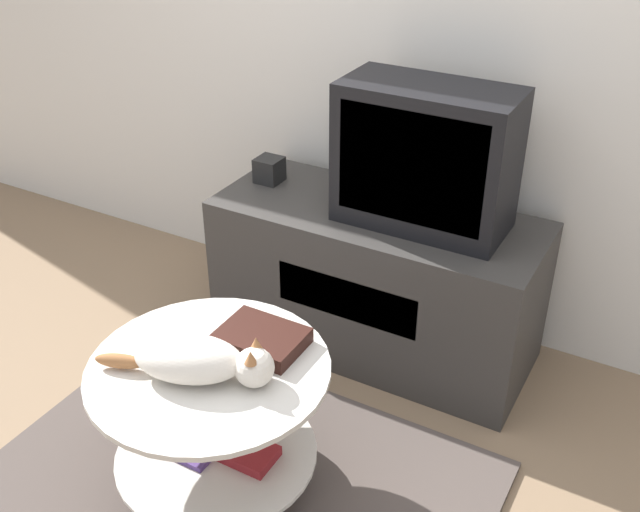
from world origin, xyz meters
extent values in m
plane|color=#7F664C|center=(0.00, 0.00, 0.00)|extent=(12.00, 12.00, 0.00)
cube|color=#4C423D|center=(0.00, 0.00, 0.01)|extent=(1.56, 1.08, 0.02)
cube|color=#33302D|center=(0.05, 0.92, 0.30)|extent=(1.24, 0.51, 0.60)
cube|color=black|center=(0.05, 0.67, 0.36)|extent=(0.56, 0.01, 0.17)
cube|color=black|center=(0.22, 0.93, 0.85)|extent=(0.60, 0.30, 0.51)
cube|color=black|center=(0.22, 0.78, 0.86)|extent=(0.52, 0.01, 0.40)
cube|color=black|center=(-0.45, 0.95, 0.65)|extent=(0.10, 0.10, 0.10)
cylinder|color=#B2B2B7|center=(-0.04, -0.02, 0.03)|extent=(0.30, 0.30, 0.01)
cylinder|color=#B7B7BC|center=(-0.04, -0.02, 0.25)|extent=(0.04, 0.04, 0.46)
cylinder|color=beige|center=(-0.04, -0.02, 0.16)|extent=(0.63, 0.63, 0.01)
cylinder|color=beige|center=(-0.04, -0.02, 0.49)|extent=(0.71, 0.71, 0.02)
cube|color=maroon|center=(0.04, 0.01, 0.18)|extent=(0.20, 0.12, 0.03)
cube|color=#51387A|center=(-0.11, -0.05, 0.17)|extent=(0.17, 0.14, 0.02)
cube|color=black|center=(0.04, 0.14, 0.52)|extent=(0.25, 0.19, 0.05)
ellipsoid|color=silver|center=(-0.06, -0.08, 0.56)|extent=(0.35, 0.27, 0.13)
sphere|color=silver|center=(0.12, -0.02, 0.56)|extent=(0.11, 0.11, 0.11)
cone|color=#996038|center=(0.11, 0.01, 0.62)|extent=(0.04, 0.04, 0.04)
cone|color=#996038|center=(0.13, -0.05, 0.62)|extent=(0.04, 0.04, 0.04)
ellipsoid|color=#996038|center=(-0.25, -0.15, 0.53)|extent=(0.16, 0.09, 0.04)
camera|label=1|loc=(1.07, -1.34, 1.87)|focal=42.00mm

